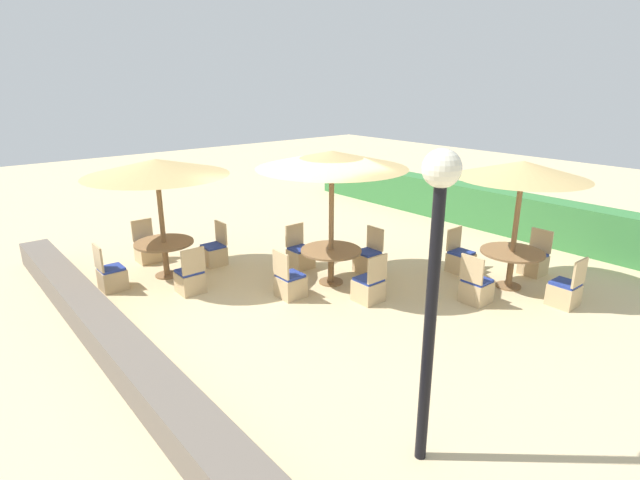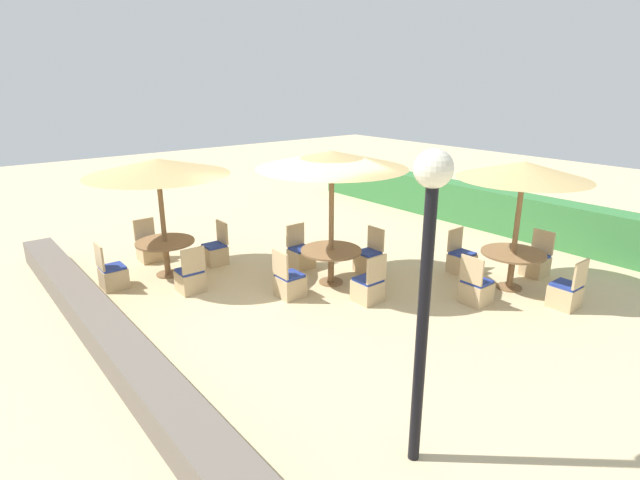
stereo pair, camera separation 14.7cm
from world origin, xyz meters
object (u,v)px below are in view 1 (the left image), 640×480
parasol_center (332,160)px  parasol_front_left (156,168)px  lamp_post (435,252)px  patio_chair_front_left_east (190,279)px  round_table_back_right (512,258)px  parasol_back_right (523,170)px  patio_chair_back_right_west (460,260)px  round_table_center (331,256)px  patio_chair_front_left_west (147,250)px  patio_chair_back_right_east (565,292)px  round_table_front_left (165,248)px  patio_chair_center_south (290,284)px  patio_chair_back_right_south (476,289)px  patio_chair_front_left_north (214,253)px  patio_chair_center_north (368,259)px  patio_chair_front_left_south (111,276)px  patio_chair_center_east (369,288)px  patio_chair_center_west (300,256)px  patio_chair_back_right_north (534,262)px

parasol_center → parasol_front_left: parasol_center is taller
lamp_post → patio_chair_front_left_east: size_ratio=3.57×
round_table_back_right → parasol_back_right: bearing=180.0°
lamp_post → patio_chair_back_right_west: bearing=121.3°
lamp_post → round_table_center: (-4.27, 2.43, -1.78)m
patio_chair_front_left_west → patio_chair_back_right_east: size_ratio=1.00×
round_table_front_left → round_table_center: bearing=44.1°
patio_chair_center_south → patio_chair_back_right_south: (2.36, 2.46, 0.00)m
patio_chair_front_left_north → patio_chair_back_right_west: (3.70, 3.78, 0.00)m
parasol_center → patio_chair_front_left_east: bearing=-119.6°
lamp_post → patio_chair_center_north: bearing=140.9°
round_table_back_right → patio_chair_front_left_east: bearing=-127.3°
patio_chair_center_south → parasol_front_left: parasol_front_left is taller
round_table_center → patio_chair_back_right_west: patio_chair_back_right_west is taller
patio_chair_front_left_south → patio_chair_center_east: bearing=43.9°
round_table_center → patio_chair_front_left_west: (-3.54, -2.34, -0.31)m
parasol_back_right → patio_chair_center_south: bearing=-123.5°
round_table_back_right → patio_chair_front_left_south: bearing=-128.9°
round_table_center → patio_chair_front_left_north: (-2.42, -1.29, -0.31)m
parasol_front_left → patio_chair_back_right_west: bearing=52.5°
parasol_center → patio_chair_front_left_east: size_ratio=3.08×
patio_chair_front_left_west → patio_chair_front_left_south: bearing=43.5°
round_table_center → patio_chair_back_right_south: (2.38, 1.42, -0.31)m
round_table_front_left → patio_chair_back_right_west: 6.15m
patio_chair_center_west → parasol_back_right: size_ratio=0.38×
lamp_post → round_table_front_left: (-6.73, 0.05, -1.75)m
patio_chair_center_west → patio_chair_center_north: (1.10, 0.96, 0.00)m
patio_chair_center_north → patio_chair_back_right_south: 2.39m
parasol_back_right → patio_chair_front_left_south: bearing=-128.9°
parasol_front_left → patio_chair_front_left_east: parasol_front_left is taller
round_table_front_left → patio_chair_back_right_west: bearing=52.5°
patio_chair_back_right_north → patio_chair_center_west: bearing=45.7°
parasol_front_left → patio_chair_front_left_west: 2.27m
patio_chair_front_left_east → patio_chair_back_right_west: 5.53m
round_table_center → patio_chair_front_left_west: bearing=-146.6°
round_table_center → parasol_back_right: (2.39, 2.54, 1.73)m
round_table_center → parasol_front_left: parasol_front_left is taller
patio_chair_center_south → patio_chair_front_left_east: same height
patio_chair_center_west → patio_chair_back_right_south: 3.72m
patio_chair_front_left_east → patio_chair_back_right_south: size_ratio=1.00×
patio_chair_center_east → round_table_front_left: bearing=123.3°
patio_chair_front_left_east → patio_chair_back_right_east: same height
round_table_center → patio_chair_front_left_south: size_ratio=1.29×
lamp_post → patio_chair_front_left_north: size_ratio=3.57×
patio_chair_center_west → patio_chair_back_right_west: size_ratio=1.00×
lamp_post → patio_chair_center_east: bearing=143.0°
patio_chair_center_east → round_table_back_right: (1.29, 2.58, 0.34)m
parasol_front_left → round_table_front_left: parasol_front_left is taller
parasol_center → patio_chair_back_right_west: 3.56m
patio_chair_center_south → patio_chair_front_left_east: 1.91m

